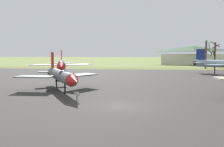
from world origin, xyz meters
The scene contains 10 objects.
ground_plane centered at (0.00, 0.00, 0.00)m, with size 600.00×600.00×0.00m, color olive.
asphalt_apron centered at (0.00, 18.46, 0.03)m, with size 101.43×61.52×0.05m, color #383533.
grass_verge_strip centered at (0.00, 55.22, 0.03)m, with size 161.43×12.00×0.06m, color brown.
jet_fighter_front_left centered at (-8.18, 7.61, 2.03)m, with size 10.05×13.56×4.98m.
info_placard_front_left centered at (-4.43, 1.29, 0.64)m, with size 0.52×0.33×1.04m.
jet_fighter_front_right centered at (-14.98, 28.00, 2.46)m, with size 12.81×16.79×5.59m.
info_placard_front_right centered at (-12.22, 20.03, 0.54)m, with size 0.52×0.31×0.86m.
bare_tree_far_left centered at (22.20, 55.99, 4.63)m, with size 2.74×2.74×8.82m.
bare_tree_left_of_center centered at (26.19, 60.83, 4.70)m, with size 3.47×3.54×8.80m.
visitor_building centered at (24.11, 85.30, 3.92)m, with size 28.52×14.48×8.02m.
Camera 1 is at (1.69, -21.29, 4.79)m, focal length 38.21 mm.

